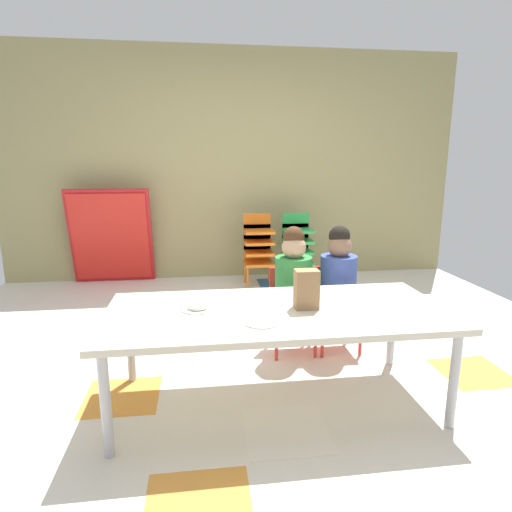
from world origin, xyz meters
TOP-DOWN VIEW (x-y plane):
  - ground_plane at (-0.00, -0.00)m, footprint 5.31×4.54m
  - back_wall at (0.00, 2.27)m, footprint 5.31×0.10m
  - craft_table at (-0.00, -0.62)m, footprint 1.88×0.84m
  - seated_child_near_camera at (0.23, 0.03)m, footprint 0.34×0.34m
  - seated_child_middle_seat at (0.56, 0.03)m, footprint 0.34×0.34m
  - kid_chair_orange_stack at (0.22, 1.78)m, footprint 0.32×0.30m
  - kid_chair_green_stack at (0.66, 1.78)m, footprint 0.32×0.30m
  - folded_activity_table at (-1.41, 2.07)m, footprint 0.90×0.29m
  - paper_bag_brown at (0.16, -0.62)m, footprint 0.13×0.09m
  - paper_plate_near_edge at (-0.44, -0.57)m, footprint 0.18×0.18m
  - paper_plate_center_table at (-0.12, -0.81)m, footprint 0.18×0.18m
  - donut_powdered_on_plate at (-0.44, -0.57)m, footprint 0.11×0.11m

SIDE VIEW (x-z plane):
  - ground_plane at x=0.00m, z-range -0.02..0.00m
  - kid_chair_orange_stack at x=0.22m, z-range 0.06..0.86m
  - kid_chair_green_stack at x=0.66m, z-range 0.06..0.86m
  - craft_table at x=0.00m, z-range 0.24..0.80m
  - folded_activity_table at x=-1.41m, z-range -0.01..1.08m
  - seated_child_near_camera at x=0.23m, z-range 0.10..1.01m
  - seated_child_middle_seat at x=0.56m, z-range 0.10..1.01m
  - paper_plate_near_edge at x=-0.44m, z-range 0.56..0.57m
  - paper_plate_center_table at x=-0.12m, z-range 0.56..0.57m
  - donut_powdered_on_plate at x=-0.44m, z-range 0.57..0.60m
  - paper_bag_brown at x=0.16m, z-range 0.56..0.78m
  - back_wall at x=0.00m, z-range 0.00..2.63m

